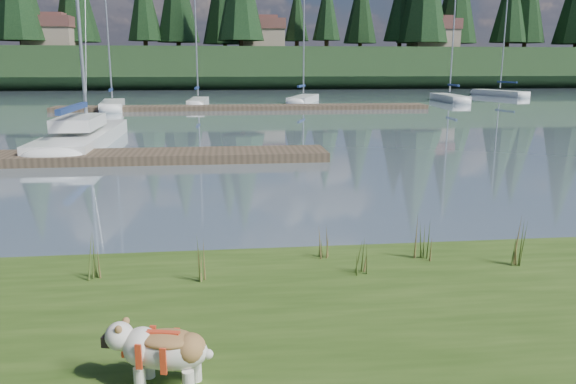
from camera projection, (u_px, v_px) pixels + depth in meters
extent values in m
plane|color=gray|center=(216.00, 110.00, 39.15)|extent=(200.00, 200.00, 0.00)
cube|color=black|center=(219.00, 68.00, 80.25)|extent=(200.00, 20.00, 5.00)
cylinder|color=silver|center=(140.00, 379.00, 4.87)|extent=(0.11, 0.11, 0.22)
cylinder|color=silver|center=(149.00, 366.00, 5.09)|extent=(0.11, 0.11, 0.22)
cylinder|color=silver|center=(188.00, 383.00, 4.82)|extent=(0.11, 0.11, 0.22)
cylinder|color=silver|center=(196.00, 369.00, 5.03)|extent=(0.11, 0.11, 0.22)
ellipsoid|color=silver|center=(168.00, 350.00, 4.90)|extent=(0.79, 0.52, 0.34)
ellipsoid|color=#9A6B3A|center=(167.00, 339.00, 4.88)|extent=(0.57, 0.45, 0.12)
ellipsoid|color=silver|center=(119.00, 336.00, 4.93)|extent=(0.31, 0.31, 0.25)
cube|color=black|center=(108.00, 340.00, 4.95)|extent=(0.10, 0.14, 0.10)
cube|color=white|center=(84.00, 139.00, 22.15)|extent=(2.22, 9.05, 0.70)
ellipsoid|color=white|center=(105.00, 127.00, 26.51)|extent=(2.01, 2.50, 0.70)
cube|color=navy|center=(73.00, 108.00, 20.57)|extent=(0.28, 4.10, 0.20)
cube|color=white|center=(79.00, 122.00, 21.50)|extent=(1.50, 3.31, 0.45)
cube|color=#4C3D2C|center=(84.00, 157.00, 18.34)|extent=(16.00, 2.00, 0.30)
cube|color=#4C3D2C|center=(244.00, 107.00, 39.33)|extent=(26.00, 2.20, 0.30)
cube|color=white|center=(113.00, 106.00, 39.70)|extent=(2.32, 6.59, 0.70)
ellipsoid|color=white|center=(115.00, 103.00, 42.75)|extent=(1.63, 1.93, 0.70)
cylinder|color=silver|center=(107.00, 23.00, 38.45)|extent=(0.12, 0.12, 10.08)
cube|color=navy|center=(111.00, 90.00, 38.60)|extent=(0.54, 2.57, 0.20)
cube|color=white|center=(198.00, 103.00, 42.51)|extent=(1.47, 5.50, 0.70)
ellipsoid|color=white|center=(201.00, 101.00, 45.16)|extent=(1.25, 1.54, 0.70)
cylinder|color=silver|center=(196.00, 37.00, 41.42)|extent=(0.12, 0.12, 8.58)
cube|color=navy|center=(197.00, 88.00, 41.52)|extent=(0.29, 2.17, 0.20)
cube|color=white|center=(303.00, 100.00, 46.20)|extent=(3.52, 6.61, 0.70)
ellipsoid|color=white|center=(311.00, 98.00, 49.29)|extent=(1.92, 2.14, 0.70)
cylinder|color=silver|center=(304.00, 30.00, 44.96)|extent=(0.12, 0.12, 9.97)
cube|color=navy|center=(301.00, 86.00, 45.10)|extent=(1.04, 2.50, 0.20)
cube|color=white|center=(449.00, 99.00, 48.03)|extent=(1.92, 6.59, 0.70)
ellipsoid|color=white|center=(438.00, 97.00, 51.20)|extent=(1.54, 1.87, 0.70)
cylinder|color=silver|center=(453.00, 31.00, 46.79)|extent=(0.12, 0.12, 10.03)
cube|color=navy|center=(454.00, 85.00, 46.91)|extent=(0.38, 2.59, 0.20)
cube|color=white|center=(500.00, 94.00, 55.85)|extent=(3.13, 6.73, 0.70)
ellipsoid|color=white|center=(478.00, 92.00, 58.84)|extent=(1.85, 2.10, 0.70)
cylinder|color=silver|center=(504.00, 37.00, 54.63)|extent=(0.12, 0.12, 9.80)
cube|color=navy|center=(507.00, 82.00, 54.78)|extent=(0.86, 2.58, 0.20)
cone|color=#475B23|center=(198.00, 258.00, 7.31)|extent=(0.03, 0.03, 0.64)
cone|color=brown|center=(206.00, 264.00, 7.27)|extent=(0.03, 0.03, 0.51)
cone|color=#475B23|center=(202.00, 254.00, 7.34)|extent=(0.03, 0.03, 0.70)
cone|color=brown|center=(209.00, 265.00, 7.32)|extent=(0.03, 0.03, 0.45)
cone|color=#475B23|center=(199.00, 262.00, 7.24)|extent=(0.03, 0.03, 0.57)
cone|color=#475B23|center=(319.00, 241.00, 8.23)|extent=(0.03, 0.03, 0.49)
cone|color=brown|center=(327.00, 246.00, 8.18)|extent=(0.03, 0.03, 0.39)
cone|color=#475B23|center=(322.00, 239.00, 8.26)|extent=(0.03, 0.03, 0.53)
cone|color=brown|center=(328.00, 246.00, 8.23)|extent=(0.03, 0.03, 0.34)
cone|color=#475B23|center=(321.00, 245.00, 8.16)|extent=(0.03, 0.03, 0.44)
cone|color=#475B23|center=(419.00, 240.00, 8.12)|extent=(0.03, 0.03, 0.60)
cone|color=brown|center=(428.00, 245.00, 8.08)|extent=(0.03, 0.03, 0.48)
cone|color=#475B23|center=(422.00, 237.00, 8.15)|extent=(0.03, 0.03, 0.66)
cone|color=brown|center=(429.00, 246.00, 8.13)|extent=(0.03, 0.03, 0.42)
cone|color=#475B23|center=(422.00, 243.00, 8.05)|extent=(0.03, 0.03, 0.54)
cone|color=#475B23|center=(94.00, 256.00, 7.43)|extent=(0.03, 0.03, 0.59)
cone|color=brown|center=(102.00, 262.00, 7.39)|extent=(0.03, 0.03, 0.48)
cone|color=#475B23|center=(99.00, 253.00, 7.46)|extent=(0.03, 0.03, 0.65)
cone|color=brown|center=(105.00, 263.00, 7.44)|extent=(0.03, 0.03, 0.42)
cone|color=#475B23|center=(94.00, 260.00, 7.36)|extent=(0.03, 0.03, 0.54)
cone|color=#475B23|center=(357.00, 257.00, 7.60)|extent=(0.03, 0.03, 0.47)
cone|color=brown|center=(366.00, 261.00, 7.56)|extent=(0.03, 0.03, 0.37)
cone|color=#475B23|center=(361.00, 254.00, 7.63)|extent=(0.03, 0.03, 0.51)
cone|color=brown|center=(368.00, 262.00, 7.60)|extent=(0.03, 0.03, 0.33)
cone|color=#475B23|center=(360.00, 260.00, 7.53)|extent=(0.03, 0.03, 0.42)
cone|color=#475B23|center=(511.00, 243.00, 7.89)|extent=(0.03, 0.03, 0.63)
cone|color=brown|center=(520.00, 249.00, 7.85)|extent=(0.03, 0.03, 0.51)
cone|color=#475B23|center=(514.00, 241.00, 7.92)|extent=(0.03, 0.03, 0.70)
cone|color=brown|center=(521.00, 250.00, 7.90)|extent=(0.03, 0.03, 0.44)
cone|color=#475B23|center=(515.00, 247.00, 7.82)|extent=(0.03, 0.03, 0.57)
cube|color=#33281C|center=(187.00, 270.00, 8.52)|extent=(60.00, 0.50, 0.14)
cylinder|color=#382619|center=(22.00, 42.00, 71.93)|extent=(0.60, 0.60, 1.80)
cylinder|color=#382619|center=(146.00, 43.00, 77.43)|extent=(0.60, 0.60, 1.80)
cylinder|color=#382619|center=(241.00, 42.00, 73.03)|extent=(0.60, 0.60, 1.80)
cylinder|color=#382619|center=(327.00, 44.00, 78.22)|extent=(0.60, 0.60, 1.80)
cone|color=black|center=(327.00, 6.00, 77.11)|extent=(3.96, 3.96, 9.00)
cylinder|color=#382619|center=(422.00, 43.00, 77.69)|extent=(0.60, 0.60, 1.80)
cylinder|color=#382619|center=(507.00, 45.00, 82.12)|extent=(0.60, 0.60, 1.80)
cube|color=gray|center=(51.00, 39.00, 74.08)|extent=(6.00, 5.00, 2.80)
cube|color=brown|center=(49.00, 22.00, 73.61)|extent=(6.30, 5.30, 1.40)
cube|color=brown|center=(49.00, 16.00, 73.43)|extent=(4.20, 3.60, 0.70)
cube|color=gray|center=(262.00, 40.00, 78.09)|extent=(6.00, 5.00, 2.80)
cube|color=brown|center=(261.00, 24.00, 77.63)|extent=(6.30, 5.30, 1.40)
cube|color=brown|center=(261.00, 18.00, 77.45)|extent=(4.20, 3.60, 0.70)
cube|color=gray|center=(433.00, 40.00, 78.77)|extent=(6.00, 5.00, 2.80)
cube|color=brown|center=(434.00, 25.00, 78.30)|extent=(6.30, 5.30, 1.40)
cube|color=brown|center=(434.00, 19.00, 78.12)|extent=(4.20, 3.60, 0.70)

